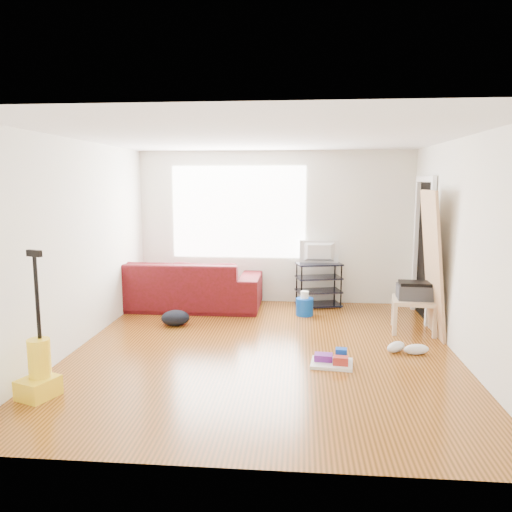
# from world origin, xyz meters

# --- Properties ---
(room) EXTENTS (4.51, 5.01, 2.51)m
(room) POSITION_xyz_m (0.07, 0.15, 1.25)
(room) COLOR #512F0C
(room) RESTS_ON ground
(sofa) EXTENTS (2.65, 1.03, 0.77)m
(sofa) POSITION_xyz_m (-1.52, 1.95, 0.00)
(sofa) COLOR #3A0D08
(sofa) RESTS_ON ground
(tv_stand) EXTENTS (0.78, 0.56, 0.71)m
(tv_stand) POSITION_xyz_m (0.73, 2.22, 0.36)
(tv_stand) COLOR black
(tv_stand) RESTS_ON ground
(tv) EXTENTS (0.62, 0.08, 0.36)m
(tv) POSITION_xyz_m (0.73, 2.22, 0.89)
(tv) COLOR black
(tv) RESTS_ON tv_stand
(side_table) EXTENTS (0.62, 0.62, 0.45)m
(side_table) POSITION_xyz_m (1.95, 0.94, 0.38)
(side_table) COLOR tan
(side_table) RESTS_ON ground
(printer) EXTENTS (0.46, 0.36, 0.23)m
(printer) POSITION_xyz_m (1.95, 0.94, 0.56)
(printer) COLOR #2F3034
(printer) RESTS_ON side_table
(bucket) EXTENTS (0.30, 0.30, 0.26)m
(bucket) POSITION_xyz_m (0.50, 1.64, 0.00)
(bucket) COLOR #0842B4
(bucket) RESTS_ON ground
(toilet_paper) EXTENTS (0.12, 0.12, 0.11)m
(toilet_paper) POSITION_xyz_m (0.50, 1.64, 0.18)
(toilet_paper) COLOR white
(toilet_paper) RESTS_ON bucket
(cleaning_tray) EXTENTS (0.49, 0.40, 0.16)m
(cleaning_tray) POSITION_xyz_m (0.80, -0.41, 0.05)
(cleaning_tray) COLOR silver
(cleaning_tray) RESTS_ON ground
(backpack) EXTENTS (0.46, 0.41, 0.22)m
(backpack) POSITION_xyz_m (-1.31, 0.94, 0.00)
(backpack) COLOR black
(backpack) RESTS_ON ground
(sneakers) EXTENTS (0.53, 0.31, 0.12)m
(sneakers) POSITION_xyz_m (1.68, 0.05, 0.06)
(sneakers) COLOR silver
(sneakers) RESTS_ON ground
(vacuum) EXTENTS (0.39, 0.41, 1.38)m
(vacuum) POSITION_xyz_m (-2.00, -1.47, 0.26)
(vacuum) COLOR yellow
(vacuum) RESTS_ON ground
(door_panel) EXTENTS (0.24, 0.76, 1.90)m
(door_panel) POSITION_xyz_m (2.13, 0.79, 0.00)
(door_panel) COLOR #AC7D5C
(door_panel) RESTS_ON ground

